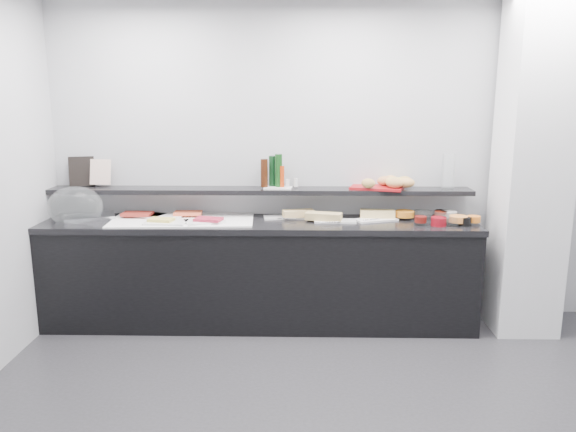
{
  "coord_description": "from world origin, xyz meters",
  "views": [
    {
      "loc": [
        -0.36,
        -2.86,
        1.93
      ],
      "look_at": [
        -0.45,
        1.45,
        1.0
      ],
      "focal_mm": 35.0,
      "sensor_mm": 36.0,
      "label": 1
    }
  ],
  "objects_px": {
    "bread_tray": "(377,187)",
    "sandwich_plate_mid": "(335,221)",
    "carafe": "(448,172)",
    "cloche_base": "(90,217)",
    "framed_print": "(82,171)",
    "condiment_tray": "(278,188)"
  },
  "relations": [
    {
      "from": "sandwich_plate_mid",
      "to": "condiment_tray",
      "type": "bearing_deg",
      "value": 159.38
    },
    {
      "from": "condiment_tray",
      "to": "bread_tray",
      "type": "xyz_separation_m",
      "value": [
        0.85,
        0.03,
        0.0
      ]
    },
    {
      "from": "bread_tray",
      "to": "carafe",
      "type": "relative_size",
      "value": 1.44
    },
    {
      "from": "cloche_base",
      "to": "carafe",
      "type": "relative_size",
      "value": 1.33
    },
    {
      "from": "sandwich_plate_mid",
      "to": "bread_tray",
      "type": "relative_size",
      "value": 0.8
    },
    {
      "from": "framed_print",
      "to": "bread_tray",
      "type": "xyz_separation_m",
      "value": [
        2.56,
        -0.05,
        -0.12
      ]
    },
    {
      "from": "bread_tray",
      "to": "carafe",
      "type": "height_order",
      "value": "carafe"
    },
    {
      "from": "sandwich_plate_mid",
      "to": "condiment_tray",
      "type": "xyz_separation_m",
      "value": [
        -0.48,
        0.19,
        0.25
      ]
    },
    {
      "from": "sandwich_plate_mid",
      "to": "cloche_base",
      "type": "bearing_deg",
      "value": 179.34
    },
    {
      "from": "bread_tray",
      "to": "carafe",
      "type": "xyz_separation_m",
      "value": [
        0.59,
        -0.03,
        0.14
      ]
    },
    {
      "from": "bread_tray",
      "to": "condiment_tray",
      "type": "bearing_deg",
      "value": -161.8
    },
    {
      "from": "cloche_base",
      "to": "sandwich_plate_mid",
      "type": "xyz_separation_m",
      "value": [
        2.07,
        -0.05,
        -0.01
      ]
    },
    {
      "from": "sandwich_plate_mid",
      "to": "framed_print",
      "type": "bearing_deg",
      "value": 173.88
    },
    {
      "from": "condiment_tray",
      "to": "bread_tray",
      "type": "relative_size",
      "value": 0.54
    },
    {
      "from": "cloche_base",
      "to": "condiment_tray",
      "type": "distance_m",
      "value": 1.61
    },
    {
      "from": "cloche_base",
      "to": "bread_tray",
      "type": "bearing_deg",
      "value": -17.35
    },
    {
      "from": "condiment_tray",
      "to": "bread_tray",
      "type": "height_order",
      "value": "bread_tray"
    },
    {
      "from": "bread_tray",
      "to": "sandwich_plate_mid",
      "type": "bearing_deg",
      "value": -133.5
    },
    {
      "from": "framed_print",
      "to": "condiment_tray",
      "type": "distance_m",
      "value": 1.72
    },
    {
      "from": "cloche_base",
      "to": "sandwich_plate_mid",
      "type": "height_order",
      "value": "cloche_base"
    },
    {
      "from": "condiment_tray",
      "to": "framed_print",
      "type": "bearing_deg",
      "value": -176.19
    },
    {
      "from": "carafe",
      "to": "bread_tray",
      "type": "bearing_deg",
      "value": 176.79
    }
  ]
}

